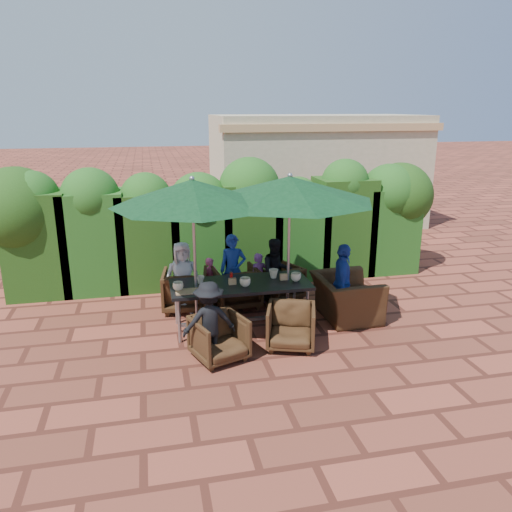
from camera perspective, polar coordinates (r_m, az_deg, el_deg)
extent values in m
plane|color=brown|center=(8.17, -0.91, -8.04)|extent=(80.00, 80.00, 0.00)
cube|color=black|center=(7.88, -1.79, -3.29)|extent=(2.20, 0.90, 0.05)
cube|color=gray|center=(8.11, -1.75, -7.31)|extent=(2.00, 0.05, 0.05)
cylinder|color=gray|center=(7.59, -8.75, -7.34)|extent=(0.05, 0.05, 0.70)
cylinder|color=gray|center=(8.23, -9.09, -5.40)|extent=(0.05, 0.05, 0.70)
cylinder|color=gray|center=(7.93, 5.85, -6.14)|extent=(0.05, 0.05, 0.70)
cylinder|color=gray|center=(8.55, 4.40, -4.38)|extent=(0.05, 0.05, 0.70)
cylinder|color=gray|center=(8.03, -6.71, -8.48)|extent=(0.44, 0.44, 0.03)
cylinder|color=gray|center=(7.61, -7.01, -0.37)|extent=(0.04, 0.04, 2.40)
cone|color=black|center=(7.38, -7.29, 7.23)|extent=(2.42, 2.42, 0.38)
sphere|color=gray|center=(7.35, -7.34, 8.77)|extent=(0.08, 0.08, 0.08)
cylinder|color=gray|center=(8.31, 3.58, -7.51)|extent=(0.44, 0.44, 0.03)
cylinder|color=gray|center=(7.90, 3.74, 0.36)|extent=(0.04, 0.04, 2.40)
cone|color=black|center=(7.68, 3.88, 7.69)|extent=(2.64, 2.64, 0.38)
sphere|color=gray|center=(7.65, 3.91, 9.17)|extent=(0.08, 0.08, 0.08)
imported|color=black|center=(8.78, -8.10, -3.65)|extent=(0.85, 0.81, 0.78)
imported|color=black|center=(8.84, -2.28, -3.34)|extent=(0.85, 0.80, 0.78)
imported|color=black|center=(9.16, 2.79, -2.90)|extent=(0.88, 0.86, 0.70)
imported|color=black|center=(7.06, -4.23, -9.12)|extent=(0.85, 0.83, 0.70)
imported|color=black|center=(7.39, 4.03, -7.79)|extent=(0.86, 0.83, 0.71)
imported|color=black|center=(8.45, 10.32, -3.93)|extent=(0.73, 1.11, 0.96)
imported|color=silver|center=(8.62, -8.39, -2.43)|extent=(0.63, 0.40, 1.24)
imported|color=#1C399A|center=(8.84, -2.65, -1.63)|extent=(0.51, 0.44, 1.28)
imported|color=black|center=(8.89, 2.32, -1.78)|extent=(0.61, 0.41, 1.20)
imported|color=black|center=(6.98, -5.37, -7.42)|extent=(0.75, 0.38, 1.15)
imported|color=#1C399A|center=(8.29, 9.82, -3.04)|extent=(0.62, 0.85, 1.31)
imported|color=#EF5489|center=(9.00, -5.19, -2.82)|extent=(0.38, 0.34, 0.84)
imported|color=#A14EA9|center=(8.97, 0.39, -2.56)|extent=(0.39, 0.34, 0.92)
imported|color=green|center=(12.15, 1.01, 4.28)|extent=(1.56, 0.70, 1.62)
imported|color=#EF5489|center=(12.50, 6.64, 4.81)|extent=(0.96, 0.77, 1.75)
imported|color=gray|center=(12.71, 9.65, 5.02)|extent=(1.24, 1.11, 1.80)
imported|color=beige|center=(7.63, -8.89, -3.44)|extent=(0.17, 0.17, 0.13)
imported|color=beige|center=(7.89, -6.36, -2.70)|extent=(0.13, 0.13, 0.12)
imported|color=beige|center=(7.72, -1.25, -2.99)|extent=(0.17, 0.17, 0.14)
imported|color=beige|center=(8.09, 2.03, -2.02)|extent=(0.15, 0.15, 0.14)
imported|color=beige|center=(7.97, 4.58, -2.41)|extent=(0.17, 0.17, 0.13)
cylinder|color=#B20C0A|center=(7.84, -2.83, -2.55)|extent=(0.04, 0.04, 0.17)
cylinder|color=#4C230C|center=(7.89, -2.85, -2.43)|extent=(0.04, 0.04, 0.17)
cube|color=#9C744B|center=(7.56, -7.86, -4.04)|extent=(0.35, 0.25, 0.02)
cube|color=tan|center=(7.81, -2.72, -2.91)|extent=(0.12, 0.06, 0.10)
cube|color=tan|center=(8.01, 3.18, -2.39)|extent=(0.12, 0.06, 0.10)
cube|color=#1D3C10|center=(10.09, -23.61, 1.26)|extent=(1.15, 0.95, 1.96)
sphere|color=#1D3C10|center=(9.91, -24.20, 6.16)|extent=(0.96, 0.96, 0.96)
cube|color=#1D3C10|center=(9.94, -17.96, 1.55)|extent=(1.15, 0.95, 1.92)
sphere|color=#1D3C10|center=(9.76, -18.40, 6.44)|extent=(1.08, 1.08, 1.08)
cube|color=#1D3C10|center=(9.89, -12.18, 1.75)|extent=(1.15, 0.95, 1.87)
sphere|color=#1D3C10|center=(9.71, -12.48, 6.51)|extent=(0.96, 0.96, 0.96)
cube|color=#1D3C10|center=(9.95, -6.40, 1.75)|extent=(1.15, 0.95, 1.74)
sphere|color=#1D3C10|center=(9.78, -6.54, 6.12)|extent=(1.16, 1.16, 1.16)
cube|color=#1D3C10|center=(10.07, -0.75, 2.75)|extent=(1.15, 0.95, 1.99)
sphere|color=#1D3C10|center=(9.89, -0.77, 7.78)|extent=(1.21, 1.21, 1.21)
cube|color=#1D3C10|center=(10.34, 4.69, 2.32)|extent=(1.15, 0.95, 1.73)
sphere|color=#1D3C10|center=(10.18, 4.79, 6.49)|extent=(0.91, 0.91, 0.91)
cube|color=#1D3C10|center=(10.64, 9.88, 3.35)|extent=(1.15, 0.95, 2.02)
sphere|color=#1D3C10|center=(10.47, 10.13, 8.21)|extent=(0.99, 0.99, 0.99)
cube|color=#1D3C10|center=(11.07, 14.66, 2.98)|extent=(1.15, 0.95, 1.80)
sphere|color=#1D3C10|center=(10.92, 14.97, 7.07)|extent=(1.19, 1.19, 1.19)
sphere|color=#1D3C10|center=(10.12, -25.58, 4.70)|extent=(1.60, 1.60, 1.60)
sphere|color=#1D3C10|center=(11.16, 16.08, 6.66)|extent=(1.40, 1.40, 1.40)
cube|color=#C7B794|center=(15.22, 6.86, 9.68)|extent=(6.00, 3.00, 3.20)
cube|color=tan|center=(13.76, 9.08, 14.31)|extent=(6.20, 0.25, 0.20)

